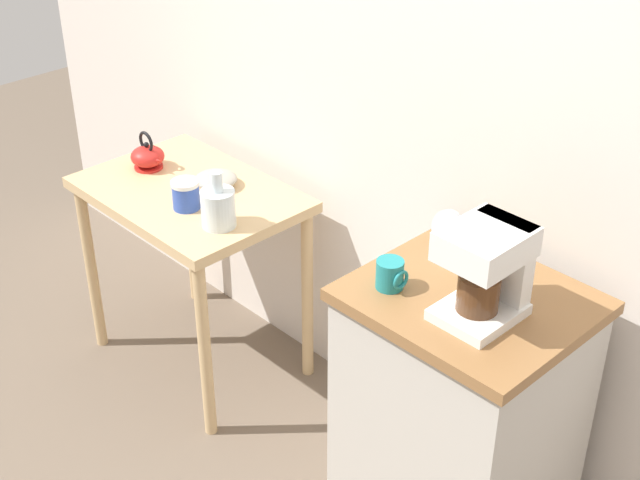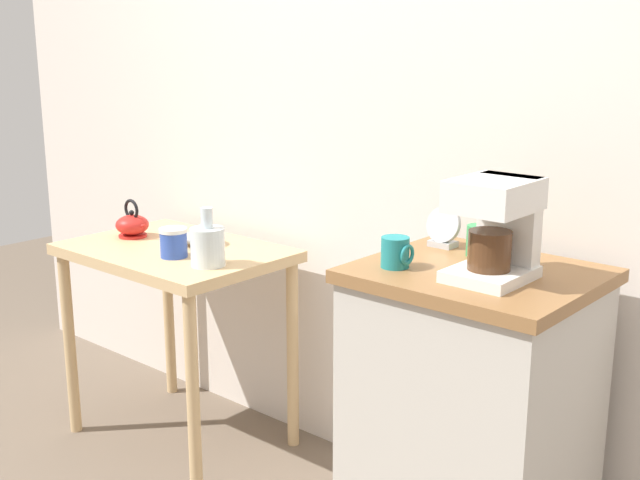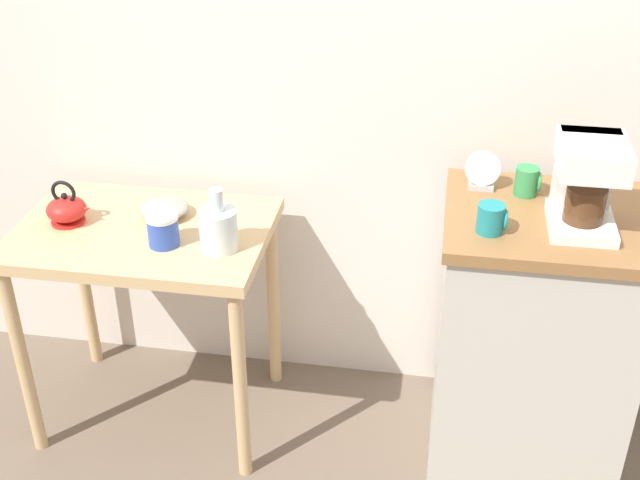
% 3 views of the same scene
% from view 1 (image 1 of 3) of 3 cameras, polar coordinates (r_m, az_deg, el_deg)
% --- Properties ---
extents(ground_plane, '(8.00, 8.00, 0.00)m').
position_cam_1_polar(ground_plane, '(3.31, -0.68, -12.86)').
color(ground_plane, '#6B5B4C').
extents(back_wall, '(4.40, 0.10, 2.80)m').
position_cam_1_polar(back_wall, '(2.78, 7.30, 12.06)').
color(back_wall, silver).
rests_on(back_wall, ground_plane).
extents(wooden_table, '(0.81, 0.56, 0.76)m').
position_cam_1_polar(wooden_table, '(3.36, -8.09, 1.49)').
color(wooden_table, tan).
rests_on(wooden_table, ground_plane).
extents(kitchen_counter, '(0.61, 0.54, 0.91)m').
position_cam_1_polar(kitchen_counter, '(2.75, 8.65, -11.29)').
color(kitchen_counter, '#BCB7AD').
rests_on(kitchen_counter, ground_plane).
extents(bowl_stoneware, '(0.16, 0.16, 0.05)m').
position_cam_1_polar(bowl_stoneware, '(3.30, -6.55, 3.81)').
color(bowl_stoneware, '#9E998C').
rests_on(bowl_stoneware, wooden_table).
extents(teakettle, '(0.15, 0.13, 0.15)m').
position_cam_1_polar(teakettle, '(3.47, -10.76, 5.18)').
color(teakettle, red).
rests_on(teakettle, wooden_table).
extents(glass_carafe_vase, '(0.12, 0.12, 0.20)m').
position_cam_1_polar(glass_carafe_vase, '(3.03, -6.41, 2.08)').
color(glass_carafe_vase, silver).
rests_on(glass_carafe_vase, wooden_table).
extents(canister_enamel, '(0.10, 0.10, 0.10)m').
position_cam_1_polar(canister_enamel, '(3.16, -8.42, 2.84)').
color(canister_enamel, '#2D4CAD').
rests_on(canister_enamel, wooden_table).
extents(coffee_maker, '(0.18, 0.22, 0.26)m').
position_cam_1_polar(coffee_maker, '(2.33, 10.52, -1.71)').
color(coffee_maker, white).
rests_on(coffee_maker, kitchen_counter).
extents(mug_dark_teal, '(0.08, 0.08, 0.08)m').
position_cam_1_polar(mug_dark_teal, '(2.45, 4.45, -2.18)').
color(mug_dark_teal, teal).
rests_on(mug_dark_teal, kitchen_counter).
extents(mug_tall_green, '(0.08, 0.07, 0.09)m').
position_cam_1_polar(mug_tall_green, '(2.56, 10.02, -0.95)').
color(mug_tall_green, '#338C4C').
rests_on(mug_tall_green, kitchen_counter).
extents(table_clock, '(0.11, 0.05, 0.12)m').
position_cam_1_polar(table_clock, '(2.64, 8.03, 0.51)').
color(table_clock, '#B2B5BA').
rests_on(table_clock, kitchen_counter).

